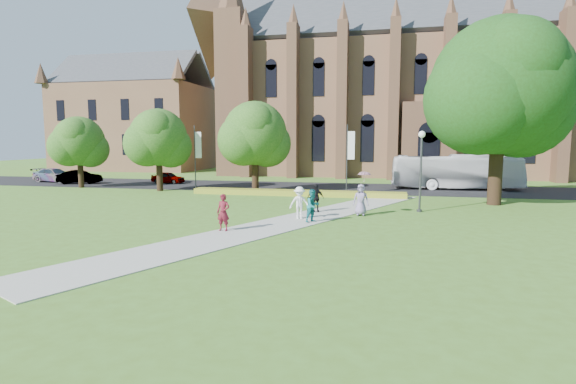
% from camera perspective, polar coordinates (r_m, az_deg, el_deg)
% --- Properties ---
extents(ground, '(160.00, 160.00, 0.00)m').
position_cam_1_polar(ground, '(24.65, -0.30, -4.28)').
color(ground, '#486C20').
rests_on(ground, ground).
extents(road, '(160.00, 10.00, 0.02)m').
position_cam_1_polar(road, '(44.18, 5.37, 0.55)').
color(road, black).
rests_on(road, ground).
extents(footpath, '(15.58, 28.54, 0.04)m').
position_cam_1_polar(footpath, '(25.60, 0.19, -3.82)').
color(footpath, '#B2B2A8').
rests_on(footpath, ground).
extents(flower_hedge, '(18.00, 1.40, 0.45)m').
position_cam_1_polar(flower_hedge, '(37.79, 1.11, -0.12)').
color(flower_hedge, gold).
rests_on(flower_hedge, ground).
extents(cathedral, '(52.60, 18.25, 28.00)m').
position_cam_1_polar(cathedral, '(64.06, 16.92, 13.81)').
color(cathedral, brown).
rests_on(cathedral, ground).
extents(building_west, '(22.00, 14.00, 18.30)m').
position_cam_1_polar(building_west, '(76.61, -18.85, 9.68)').
color(building_west, brown).
rests_on(building_west, ground).
extents(streetlamp, '(0.44, 0.44, 5.24)m').
position_cam_1_polar(streetlamp, '(30.23, 16.54, 3.76)').
color(streetlamp, '#38383D').
rests_on(streetlamp, ground).
extents(large_tree, '(9.60, 9.60, 13.20)m').
position_cam_1_polar(large_tree, '(35.66, 25.32, 11.96)').
color(large_tree, '#332114').
rests_on(large_tree, ground).
extents(street_tree_0, '(5.20, 5.20, 7.50)m').
position_cam_1_polar(street_tree_0, '(42.74, -16.14, 6.65)').
color(street_tree_0, '#332114').
rests_on(street_tree_0, ground).
extents(street_tree_1, '(5.60, 5.60, 8.05)m').
position_cam_1_polar(street_tree_1, '(39.76, -4.22, 7.42)').
color(street_tree_1, '#332114').
rests_on(street_tree_1, ground).
extents(street_tree_2, '(4.80, 4.80, 6.95)m').
position_cam_1_polar(street_tree_2, '(48.46, -25.01, 5.85)').
color(street_tree_2, '#332114').
rests_on(street_tree_2, ground).
extents(banner_pole_0, '(0.70, 0.10, 6.00)m').
position_cam_1_polar(banner_pole_0, '(38.97, 7.66, 4.70)').
color(banner_pole_0, '#38383D').
rests_on(banner_pole_0, ground).
extents(banner_pole_1, '(0.70, 0.10, 6.00)m').
position_cam_1_polar(banner_pole_1, '(42.46, -11.59, 4.77)').
color(banner_pole_1, '#38383D').
rests_on(banner_pole_1, ground).
extents(tour_coach, '(11.93, 3.27, 3.29)m').
position_cam_1_polar(tour_coach, '(45.27, 20.52, 2.41)').
color(tour_coach, silver).
rests_on(tour_coach, road).
extents(car_0, '(3.81, 1.94, 1.24)m').
position_cam_1_polar(car_0, '(50.00, -15.00, 1.79)').
color(car_0, gray).
rests_on(car_0, road).
extents(car_1, '(4.64, 2.86, 1.44)m').
position_cam_1_polar(car_1, '(52.76, -24.94, 1.75)').
color(car_1, gray).
rests_on(car_1, road).
extents(car_2, '(5.33, 2.63, 1.49)m').
position_cam_1_polar(car_2, '(56.30, -27.50, 1.91)').
color(car_2, gray).
rests_on(car_2, road).
extents(pedestrian_0, '(0.73, 0.51, 1.90)m').
position_cam_1_polar(pedestrian_0, '(23.14, -8.21, -2.58)').
color(pedestrian_0, maroon).
rests_on(pedestrian_0, footpath).
extents(pedestrian_1, '(1.12, 1.14, 1.86)m').
position_cam_1_polar(pedestrian_1, '(25.37, 3.17, -1.75)').
color(pedestrian_1, '#197780').
rests_on(pedestrian_1, footpath).
extents(pedestrian_2, '(1.40, 1.11, 1.90)m').
position_cam_1_polar(pedestrian_2, '(26.38, 1.48, -1.38)').
color(pedestrian_2, white).
rests_on(pedestrian_2, footpath).
extents(pedestrian_3, '(1.15, 0.74, 1.82)m').
position_cam_1_polar(pedestrian_3, '(28.97, 3.52, -0.75)').
color(pedestrian_3, black).
rests_on(pedestrian_3, footpath).
extents(pedestrian_4, '(0.96, 0.64, 1.92)m').
position_cam_1_polar(pedestrian_4, '(28.05, 9.24, -0.96)').
color(pedestrian_4, gray).
rests_on(pedestrian_4, footpath).
extents(parasol, '(0.99, 0.99, 0.68)m').
position_cam_1_polar(parasol, '(28.00, 9.67, 1.70)').
color(parasol, '#C48A9A').
rests_on(parasol, pedestrian_4).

